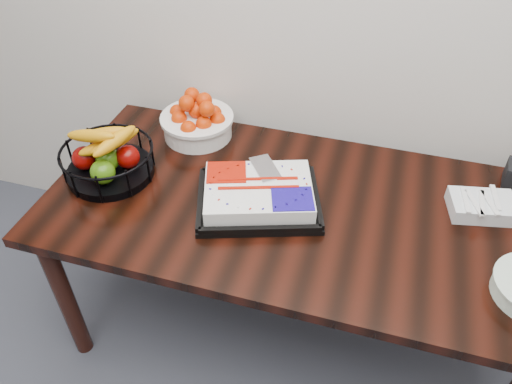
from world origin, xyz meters
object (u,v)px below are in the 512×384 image
(tangerine_bowl, at_px, (197,118))
(fruit_basket, at_px, (108,159))
(table, at_px, (291,221))
(cake_tray, at_px, (258,195))

(tangerine_bowl, relative_size, fruit_basket, 0.87)
(table, height_order, tangerine_bowl, tangerine_bowl)
(table, distance_m, cake_tray, 0.18)
(cake_tray, xyz_separation_m, fruit_basket, (-0.59, -0.00, 0.04))
(table, bearing_deg, tangerine_bowl, 147.45)
(table, height_order, cake_tray, cake_tray)
(cake_tray, height_order, tangerine_bowl, tangerine_bowl)
(tangerine_bowl, distance_m, fruit_basket, 0.41)
(cake_tray, bearing_deg, fruit_basket, -179.60)
(table, relative_size, tangerine_bowl, 5.85)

